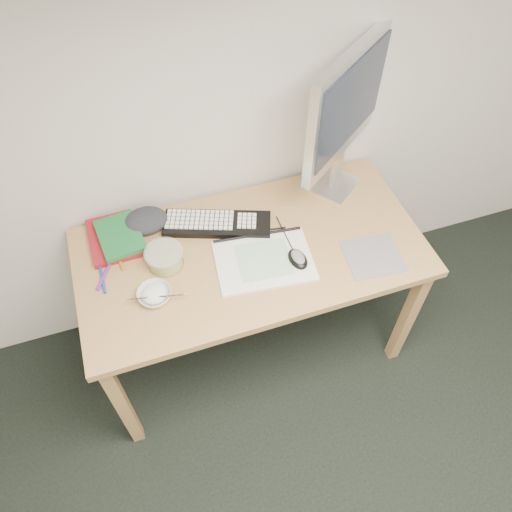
% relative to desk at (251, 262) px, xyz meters
% --- Properties ---
extents(desk, '(1.40, 0.70, 0.75)m').
position_rel_desk_xyz_m(desk, '(0.00, 0.00, 0.00)').
color(desk, tan).
rests_on(desk, ground).
extents(mousepad, '(0.24, 0.22, 0.00)m').
position_rel_desk_xyz_m(mousepad, '(0.45, -0.19, 0.08)').
color(mousepad, slate).
rests_on(mousepad, desk).
extents(sketchpad, '(0.41, 0.31, 0.01)m').
position_rel_desk_xyz_m(sketchpad, '(0.03, -0.07, 0.09)').
color(sketchpad, white).
rests_on(sketchpad, desk).
extents(keyboard, '(0.47, 0.29, 0.03)m').
position_rel_desk_xyz_m(keyboard, '(-0.09, 0.17, 0.10)').
color(keyboard, black).
rests_on(keyboard, desk).
extents(monitor, '(0.48, 0.37, 0.66)m').
position_rel_desk_xyz_m(monitor, '(0.47, 0.24, 0.49)').
color(monitor, silver).
rests_on(monitor, desk).
extents(mouse, '(0.08, 0.12, 0.04)m').
position_rel_desk_xyz_m(mouse, '(0.16, -0.12, 0.11)').
color(mouse, black).
rests_on(mouse, sketchpad).
extents(rice_bowl, '(0.13, 0.13, 0.04)m').
position_rel_desk_xyz_m(rice_bowl, '(-0.41, -0.11, 0.10)').
color(rice_bowl, silver).
rests_on(rice_bowl, desk).
extents(chopsticks, '(0.21, 0.06, 0.02)m').
position_rel_desk_xyz_m(chopsticks, '(-0.41, -0.13, 0.12)').
color(chopsticks, '#B5B5B8').
rests_on(chopsticks, rice_bowl).
extents(fruit_tub, '(0.18, 0.18, 0.07)m').
position_rel_desk_xyz_m(fruit_tub, '(-0.34, 0.04, 0.12)').
color(fruit_tub, '#E9BD52').
rests_on(fruit_tub, desk).
extents(book_red, '(0.20, 0.26, 0.03)m').
position_rel_desk_xyz_m(book_red, '(-0.52, 0.23, 0.09)').
color(book_red, maroon).
rests_on(book_red, desk).
extents(book_green, '(0.19, 0.24, 0.02)m').
position_rel_desk_xyz_m(book_green, '(-0.49, 0.21, 0.12)').
color(book_green, '#196730').
rests_on(book_green, book_red).
extents(cloth_lump, '(0.17, 0.14, 0.06)m').
position_rel_desk_xyz_m(cloth_lump, '(-0.37, 0.26, 0.11)').
color(cloth_lump, '#2A2E33').
rests_on(cloth_lump, desk).
extents(pencil_pink, '(0.19, 0.05, 0.01)m').
position_rel_desk_xyz_m(pencil_pink, '(0.01, 0.08, 0.09)').
color(pencil_pink, '#CA6593').
rests_on(pencil_pink, desk).
extents(pencil_tan, '(0.11, 0.14, 0.01)m').
position_rel_desk_xyz_m(pencil_tan, '(-0.03, 0.03, 0.09)').
color(pencil_tan, tan).
rests_on(pencil_tan, desk).
extents(pencil_black, '(0.19, 0.04, 0.01)m').
position_rel_desk_xyz_m(pencil_black, '(0.08, 0.08, 0.09)').
color(pencil_black, black).
rests_on(pencil_black, desk).
extents(marker_blue, '(0.01, 0.13, 0.01)m').
position_rel_desk_xyz_m(marker_blue, '(-0.59, 0.04, 0.09)').
color(marker_blue, '#1C3B9B').
rests_on(marker_blue, desk).
extents(marker_orange, '(0.03, 0.14, 0.01)m').
position_rel_desk_xyz_m(marker_orange, '(-0.52, 0.13, 0.09)').
color(marker_orange, '#C47B17').
rests_on(marker_orange, desk).
extents(marker_purple, '(0.08, 0.13, 0.01)m').
position_rel_desk_xyz_m(marker_purple, '(-0.58, 0.06, 0.09)').
color(marker_purple, '#70268C').
rests_on(marker_purple, desk).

